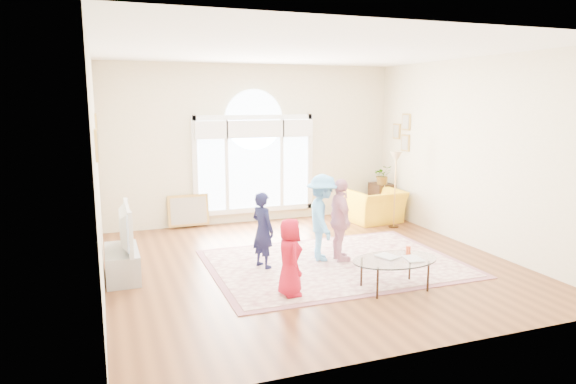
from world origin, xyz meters
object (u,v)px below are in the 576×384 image
object	(u,v)px
tv_console	(122,264)
armchair	(376,206)
coffee_table	(395,260)
area_rug	(334,263)
television	(121,227)

from	to	relation	value
tv_console	armchair	world-z (taller)	armchair
coffee_table	armchair	xyz separation A→B (m)	(1.67, 3.45, -0.07)
area_rug	armchair	distance (m)	2.97
television	coffee_table	distance (m)	3.81
area_rug	armchair	world-z (taller)	armchair
tv_console	armchair	xyz separation A→B (m)	(5.07, 1.74, 0.13)
area_rug	coffee_table	xyz separation A→B (m)	(0.29, -1.25, 0.39)
area_rug	armchair	bearing A→B (deg)	48.25
tv_console	coffee_table	size ratio (longest dim) A/B	0.84
area_rug	coffee_table	size ratio (longest dim) A/B	3.02
television	area_rug	bearing A→B (deg)	-8.50
area_rug	television	distance (m)	3.21
coffee_table	tv_console	bearing A→B (deg)	153.46
area_rug	tv_console	world-z (taller)	tv_console
area_rug	tv_console	bearing A→B (deg)	171.52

